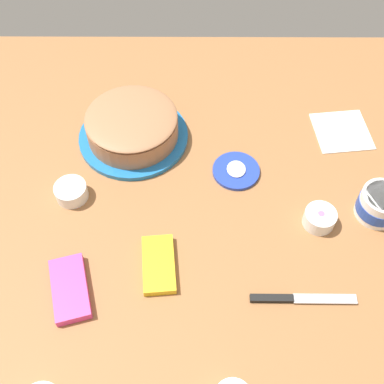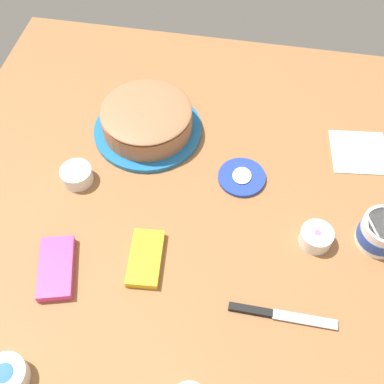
{
  "view_description": "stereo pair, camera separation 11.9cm",
  "coord_description": "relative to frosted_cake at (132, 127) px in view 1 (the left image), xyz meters",
  "views": [
    {
      "loc": [
        0.57,
        -0.09,
        1.01
      ],
      "look_at": [
        -0.11,
        -0.09,
        0.04
      ],
      "focal_mm": 44.74,
      "sensor_mm": 36.0,
      "label": 1
    },
    {
      "loc": [
        0.56,
        0.03,
        1.01
      ],
      "look_at": [
        -0.11,
        -0.09,
        0.04
      ],
      "focal_mm": 44.74,
      "sensor_mm": 36.0,
      "label": 2
    }
  ],
  "objects": [
    {
      "name": "frosting_tub_lid",
      "position": [
        0.12,
        0.28,
        -0.04
      ],
      "size": [
        0.12,
        0.12,
        0.02
      ],
      "color": "#233DAD",
      "rests_on": "ground_plane"
    },
    {
      "name": "ground_plane",
      "position": [
        0.32,
        0.25,
        -0.04
      ],
      "size": [
        1.54,
        1.54,
        0.0
      ],
      "primitive_type": "plane",
      "color": "#936038"
    },
    {
      "name": "spreading_knife",
      "position": [
        0.48,
        0.39,
        -0.04
      ],
      "size": [
        0.02,
        0.24,
        0.01
      ],
      "color": "silver",
      "rests_on": "ground_plane"
    },
    {
      "name": "candy_box_upper",
      "position": [
        0.46,
        -0.11,
        -0.03
      ],
      "size": [
        0.17,
        0.11,
        0.02
      ],
      "primitive_type": "cube",
      "rotation": [
        0.0,
        0.0,
        0.27
      ],
      "color": "#E53D8E",
      "rests_on": "ground_plane"
    },
    {
      "name": "paper_napkin",
      "position": [
        -0.03,
        0.59,
        -0.04
      ],
      "size": [
        0.17,
        0.17,
        0.01
      ],
      "primitive_type": "cube",
      "rotation": [
        0.0,
        0.0,
        0.11
      ],
      "color": "white",
      "rests_on": "ground_plane"
    },
    {
      "name": "frosting_tub",
      "position": [
        0.25,
        0.62,
        -0.0
      ],
      "size": [
        0.11,
        0.11,
        0.08
      ],
      "color": "white",
      "rests_on": "ground_plane"
    },
    {
      "name": "candy_box_lower",
      "position": [
        0.4,
        0.09,
        -0.03
      ],
      "size": [
        0.15,
        0.09,
        0.02
      ],
      "primitive_type": "cube",
      "rotation": [
        0.0,
        0.0,
        0.09
      ],
      "color": "yellow",
      "rests_on": "ground_plane"
    },
    {
      "name": "sprinkle_bowl_yellow",
      "position": [
        0.2,
        -0.14,
        -0.02
      ],
      "size": [
        0.08,
        0.08,
        0.04
      ],
      "color": "white",
      "rests_on": "ground_plane"
    },
    {
      "name": "frosted_cake",
      "position": [
        0.0,
        0.0,
        0.0
      ],
      "size": [
        0.3,
        0.3,
        0.09
      ],
      "color": "#1E6BB2",
      "rests_on": "ground_plane"
    },
    {
      "name": "sprinkle_bowl_pink",
      "position": [
        0.28,
        0.47,
        -0.02
      ],
      "size": [
        0.08,
        0.08,
        0.04
      ],
      "color": "white",
      "rests_on": "ground_plane"
    }
  ]
}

